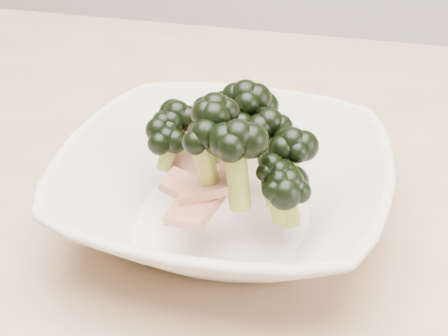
{
  "coord_description": "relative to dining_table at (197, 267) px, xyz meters",
  "views": [
    {
      "loc": [
        0.14,
        -0.44,
        1.06
      ],
      "look_at": [
        0.04,
        -0.04,
        0.8
      ],
      "focal_mm": 50.0,
      "sensor_mm": 36.0,
      "label": 1
    }
  ],
  "objects": [
    {
      "name": "dining_table",
      "position": [
        0.0,
        0.0,
        0.0
      ],
      "size": [
        1.2,
        0.8,
        0.75
      ],
      "color": "tan",
      "rests_on": "ground"
    },
    {
      "name": "broccoli_dish",
      "position": [
        0.04,
        -0.04,
        0.14
      ],
      "size": [
        0.26,
        0.26,
        0.12
      ],
      "color": "beige",
      "rests_on": "dining_table"
    }
  ]
}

